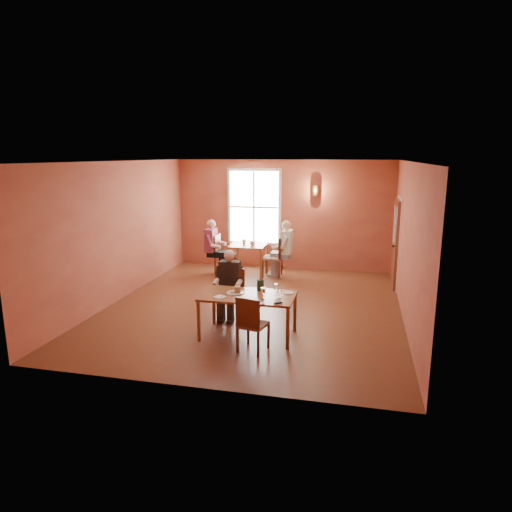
% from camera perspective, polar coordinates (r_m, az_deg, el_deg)
% --- Properties ---
extents(ground, '(6.00, 7.00, 0.01)m').
position_cam_1_polar(ground, '(9.66, -0.27, -6.34)').
color(ground, brown).
rests_on(ground, ground).
extents(wall_back, '(6.00, 0.04, 3.00)m').
position_cam_1_polar(wall_back, '(12.68, 3.34, 5.16)').
color(wall_back, brown).
rests_on(wall_back, ground).
extents(wall_front, '(6.00, 0.04, 3.00)m').
position_cam_1_polar(wall_front, '(6.01, -7.90, -3.30)').
color(wall_front, brown).
rests_on(wall_front, ground).
extents(wall_left, '(0.04, 7.00, 3.00)m').
position_cam_1_polar(wall_left, '(10.38, -16.65, 3.00)').
color(wall_left, brown).
rests_on(wall_left, ground).
extents(wall_right, '(0.04, 7.00, 3.00)m').
position_cam_1_polar(wall_right, '(9.09, 18.47, 1.58)').
color(wall_right, brown).
rests_on(wall_right, ground).
extents(ceiling, '(6.00, 7.00, 0.04)m').
position_cam_1_polar(ceiling, '(9.14, -0.29, 11.75)').
color(ceiling, white).
rests_on(ceiling, wall_back).
extents(window, '(1.36, 0.10, 1.96)m').
position_cam_1_polar(window, '(12.76, -0.25, 6.13)').
color(window, white).
rests_on(window, wall_back).
extents(door, '(0.12, 1.04, 2.10)m').
position_cam_1_polar(door, '(11.42, 16.98, 1.52)').
color(door, maroon).
rests_on(door, ground).
extents(wall_sconce, '(0.16, 0.16, 0.28)m').
position_cam_1_polar(wall_sconce, '(12.39, 7.45, 8.16)').
color(wall_sconce, brown).
rests_on(wall_sconce, wall_back).
extents(main_table, '(1.61, 0.91, 0.76)m').
position_cam_1_polar(main_table, '(8.04, -0.99, -7.45)').
color(main_table, brown).
rests_on(main_table, ground).
extents(chair_diner_main, '(0.44, 0.44, 1.00)m').
position_cam_1_polar(chair_diner_main, '(8.72, -3.17, -5.02)').
color(chair_diner_main, '#472C14').
rests_on(chair_diner_main, ground).
extents(diner_main, '(0.52, 0.52, 1.30)m').
position_cam_1_polar(diner_main, '(8.65, -3.24, -4.14)').
color(diner_main, black).
rests_on(diner_main, ground).
extents(chair_empty, '(0.51, 0.51, 0.94)m').
position_cam_1_polar(chair_empty, '(7.43, -0.38, -8.41)').
color(chair_empty, '#40230C').
rests_on(chair_empty, ground).
extents(plate_food, '(0.33, 0.33, 0.04)m').
position_cam_1_polar(plate_food, '(8.00, -2.64, -4.57)').
color(plate_food, silver).
rests_on(plate_food, main_table).
extents(sandwich, '(0.11, 0.11, 0.12)m').
position_cam_1_polar(sandwich, '(7.98, -2.34, -4.32)').
color(sandwich, tan).
rests_on(sandwich, main_table).
extents(goblet_a, '(0.10, 0.10, 0.21)m').
position_cam_1_polar(goblet_a, '(7.90, 2.52, -4.15)').
color(goblet_a, white).
rests_on(goblet_a, main_table).
extents(goblet_b, '(0.09, 0.09, 0.21)m').
position_cam_1_polar(goblet_b, '(7.68, 2.92, -4.66)').
color(goblet_b, white).
rests_on(goblet_b, main_table).
extents(goblet_c, '(0.08, 0.08, 0.21)m').
position_cam_1_polar(goblet_c, '(7.68, 0.91, -4.62)').
color(goblet_c, white).
rests_on(goblet_c, main_table).
extents(menu_stand, '(0.13, 0.09, 0.20)m').
position_cam_1_polar(menu_stand, '(8.12, 0.56, -3.71)').
color(menu_stand, '#1A3420').
rests_on(menu_stand, main_table).
extents(knife, '(0.20, 0.04, 0.00)m').
position_cam_1_polar(knife, '(7.69, -1.59, -5.42)').
color(knife, silver).
rests_on(knife, main_table).
extents(napkin, '(0.23, 0.23, 0.01)m').
position_cam_1_polar(napkin, '(7.84, -4.55, -5.09)').
color(napkin, white).
rests_on(napkin, main_table).
extents(side_plate, '(0.23, 0.23, 0.01)m').
position_cam_1_polar(side_plate, '(8.03, 4.10, -4.62)').
color(side_plate, silver).
rests_on(side_plate, main_table).
extents(sunglasses, '(0.13, 0.13, 0.02)m').
position_cam_1_polar(sunglasses, '(7.49, 2.76, -5.87)').
color(sunglasses, black).
rests_on(sunglasses, main_table).
extents(second_table, '(0.94, 0.94, 0.83)m').
position_cam_1_polar(second_table, '(12.06, -0.94, -0.45)').
color(second_table, brown).
rests_on(second_table, ground).
extents(chair_diner_white, '(0.47, 0.47, 1.06)m').
position_cam_1_polar(chair_diner_white, '(11.90, 2.09, -0.06)').
color(chair_diner_white, brown).
rests_on(chair_diner_white, ground).
extents(diner_white, '(0.57, 0.57, 1.42)m').
position_cam_1_polar(diner_white, '(11.86, 2.24, 0.77)').
color(diner_white, silver).
rests_on(diner_white, ground).
extents(chair_diner_maroon, '(0.46, 0.46, 1.05)m').
position_cam_1_polar(chair_diner_maroon, '(12.21, -3.91, 0.21)').
color(chair_diner_maroon, '#492316').
rests_on(chair_diner_maroon, ground).
extents(diner_maroon, '(0.57, 0.57, 1.41)m').
position_cam_1_polar(diner_maroon, '(12.18, -4.06, 1.05)').
color(diner_maroon, maroon).
rests_on(diner_maroon, ground).
extents(cup_a, '(0.19, 0.19, 0.11)m').
position_cam_1_polar(cup_a, '(11.81, -0.44, 1.59)').
color(cup_a, white).
rests_on(cup_a, second_table).
extents(cup_b, '(0.15, 0.15, 0.11)m').
position_cam_1_polar(cup_b, '(12.09, -1.50, 1.83)').
color(cup_b, silver).
rests_on(cup_b, second_table).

